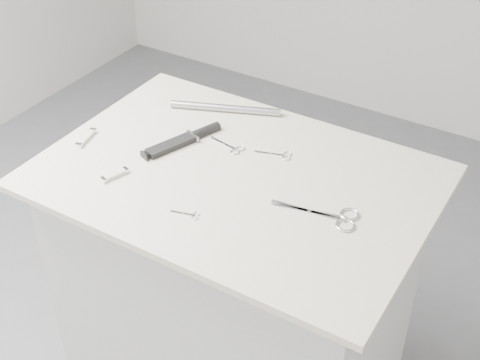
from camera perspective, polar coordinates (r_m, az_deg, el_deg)
The scene contains 10 objects.
plinth at distance 2.03m, azimuth -0.34°, elevation -10.31°, with size 0.90×0.60×0.90m, color #B8B8B6.
display_board at distance 1.72m, azimuth -0.39°, elevation 0.23°, with size 1.00×0.70×0.02m, color beige.
large_shears at distance 1.59m, azimuth 7.99°, elevation -3.12°, with size 0.21×0.09×0.01m.
embroidery_scissors_a at distance 1.79m, azimuth 3.37°, elevation 2.15°, with size 0.10×0.05×0.00m.
embroidery_scissors_b at distance 1.81m, azimuth -0.74°, elevation 2.80°, with size 0.11×0.05×0.00m.
tiny_scissors at distance 1.59m, azimuth -4.39°, elevation -2.96°, with size 0.07×0.04×0.00m.
sheathed_knife at distance 1.84m, azimuth -4.56°, elevation 3.53°, with size 0.11×0.23×0.03m.
pocket_knife_a at distance 1.89m, azimuth -13.00°, elevation 3.52°, with size 0.04×0.09×0.01m.
pocket_knife_b at distance 1.73m, azimuth -10.63°, elevation 0.42°, with size 0.04×0.08×0.01m.
metal_rail at distance 1.97m, azimuth -1.26°, elevation 6.15°, with size 0.02×0.02×0.33m, color #94979D.
Camera 1 is at (0.73, -1.18, 1.93)m, focal length 50.00 mm.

